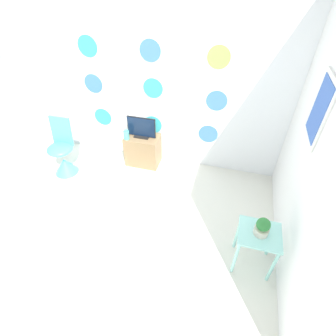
{
  "coord_description": "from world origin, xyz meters",
  "views": [
    {
      "loc": [
        1.09,
        -1.23,
        2.63
      ],
      "look_at": [
        0.5,
        0.94,
        0.71
      ],
      "focal_mm": 28.0,
      "sensor_mm": 36.0,
      "label": 1
    }
  ],
  "objects": [
    {
      "name": "chair",
      "position": [
        -1.18,
        1.27,
        0.27
      ],
      "size": [
        0.36,
        0.36,
        0.85
      ],
      "color": "#4CC6DB",
      "rests_on": "ground_plane"
    },
    {
      "name": "tv_cabinet",
      "position": [
        -0.12,
        1.77,
        0.24
      ],
      "size": [
        0.5,
        0.32,
        0.48
      ],
      "color": "#8E704C",
      "rests_on": "ground_plane"
    },
    {
      "name": "wall_right",
      "position": [
        1.85,
        0.98,
        1.3
      ],
      "size": [
        0.06,
        2.96,
        2.6
      ],
      "color": "white",
      "rests_on": "ground_plane"
    },
    {
      "name": "side_table",
      "position": [
        1.55,
        0.45,
        0.42
      ],
      "size": [
        0.41,
        0.36,
        0.53
      ],
      "color": "#99E0D8",
      "rests_on": "ground_plane"
    },
    {
      "name": "vase",
      "position": [
        -0.32,
        1.66,
        0.55
      ],
      "size": [
        0.08,
        0.08,
        0.16
      ],
      "color": "#51B2AD",
      "rests_on": "tv_cabinet"
    },
    {
      "name": "ground_plane",
      "position": [
        0.0,
        0.0,
        0.0
      ],
      "size": [
        12.0,
        12.0,
        0.0
      ],
      "primitive_type": "plane",
      "color": "silver"
    },
    {
      "name": "rug",
      "position": [
        0.05,
        0.7,
        0.0
      ],
      "size": [
        1.37,
        0.89,
        0.01
      ],
      "color": "silver",
      "rests_on": "ground_plane"
    },
    {
      "name": "wall_back_dotted",
      "position": [
        -0.0,
        1.98,
        1.3
      ],
      "size": [
        4.65,
        0.05,
        2.6
      ],
      "color": "white",
      "rests_on": "ground_plane"
    },
    {
      "name": "tv",
      "position": [
        -0.12,
        1.77,
        0.63
      ],
      "size": [
        0.42,
        0.12,
        0.32
      ],
      "color": "black",
      "rests_on": "tv_cabinet"
    },
    {
      "name": "bathtub",
      "position": [
        0.07,
        0.82,
        0.23
      ],
      "size": [
        0.86,
        0.59,
        0.46
      ],
      "color": "white",
      "rests_on": "ground_plane"
    },
    {
      "name": "potted_plant_left",
      "position": [
        1.55,
        0.45,
        0.62
      ],
      "size": [
        0.14,
        0.14,
        0.2
      ],
      "color": "beige",
      "rests_on": "side_table"
    }
  ]
}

